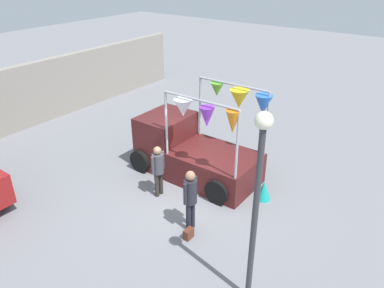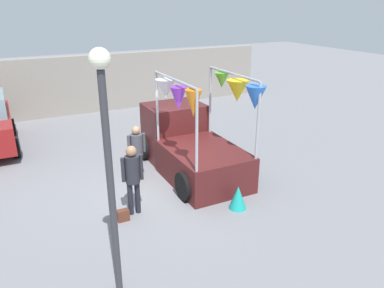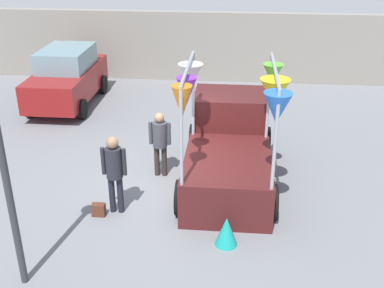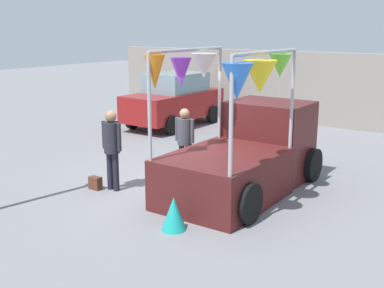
{
  "view_description": "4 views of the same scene",
  "coord_description": "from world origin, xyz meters",
  "px_view_note": "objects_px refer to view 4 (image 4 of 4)",
  "views": [
    {
      "loc": [
        -7.28,
        -5.84,
        6.5
      ],
      "look_at": [
        0.53,
        -0.06,
        1.6
      ],
      "focal_mm": 35.0,
      "sensor_mm": 36.0,
      "label": 1
    },
    {
      "loc": [
        -3.3,
        -8.81,
        4.83
      ],
      "look_at": [
        1.1,
        -0.14,
        1.12
      ],
      "focal_mm": 35.0,
      "sensor_mm": 36.0,
      "label": 2
    },
    {
      "loc": [
        1.47,
        -9.68,
        5.71
      ],
      "look_at": [
        0.61,
        -0.62,
        1.44
      ],
      "focal_mm": 45.0,
      "sensor_mm": 36.0,
      "label": 3
    },
    {
      "loc": [
        6.17,
        -8.26,
        3.45
      ],
      "look_at": [
        0.78,
        -0.61,
        1.17
      ],
      "focal_mm": 45.0,
      "sensor_mm": 36.0,
      "label": 4
    }
  ],
  "objects_px": {
    "vendor_truck": "(248,149)",
    "folded_kite_bundle_teal": "(174,214)",
    "handbag": "(95,183)",
    "person_customer": "(112,142)",
    "person_vendor": "(185,136)",
    "parked_car": "(174,100)"
  },
  "relations": [
    {
      "from": "handbag",
      "to": "folded_kite_bundle_teal",
      "type": "distance_m",
      "value": 2.82
    },
    {
      "from": "parked_car",
      "to": "person_vendor",
      "type": "distance_m",
      "value": 6.07
    },
    {
      "from": "parked_car",
      "to": "handbag",
      "type": "xyz_separation_m",
      "value": [
        2.82,
        -6.58,
        -0.8
      ]
    },
    {
      "from": "parked_car",
      "to": "person_vendor",
      "type": "bearing_deg",
      "value": -50.55
    },
    {
      "from": "parked_car",
      "to": "handbag",
      "type": "height_order",
      "value": "parked_car"
    },
    {
      "from": "vendor_truck",
      "to": "handbag",
      "type": "xyz_separation_m",
      "value": [
        -2.68,
        -1.95,
        -0.75
      ]
    },
    {
      "from": "parked_car",
      "to": "handbag",
      "type": "relative_size",
      "value": 14.29
    },
    {
      "from": "parked_car",
      "to": "person_customer",
      "type": "xyz_separation_m",
      "value": [
        3.17,
        -6.38,
        0.12
      ]
    },
    {
      "from": "person_vendor",
      "to": "handbag",
      "type": "height_order",
      "value": "person_vendor"
    },
    {
      "from": "person_customer",
      "to": "handbag",
      "type": "distance_m",
      "value": 1.01
    },
    {
      "from": "parked_car",
      "to": "folded_kite_bundle_teal",
      "type": "distance_m",
      "value": 9.2
    },
    {
      "from": "vendor_truck",
      "to": "folded_kite_bundle_teal",
      "type": "height_order",
      "value": "vendor_truck"
    },
    {
      "from": "person_vendor",
      "to": "folded_kite_bundle_teal",
      "type": "bearing_deg",
      "value": -57.55
    },
    {
      "from": "parked_car",
      "to": "vendor_truck",
      "type": "bearing_deg",
      "value": -40.1
    },
    {
      "from": "vendor_truck",
      "to": "person_customer",
      "type": "bearing_deg",
      "value": -143.16
    },
    {
      "from": "person_customer",
      "to": "vendor_truck",
      "type": "bearing_deg",
      "value": 36.84
    },
    {
      "from": "vendor_truck",
      "to": "person_vendor",
      "type": "xyz_separation_m",
      "value": [
        -1.65,
        -0.05,
        0.09
      ]
    },
    {
      "from": "vendor_truck",
      "to": "person_vendor",
      "type": "relative_size",
      "value": 2.5
    },
    {
      "from": "parked_car",
      "to": "person_customer",
      "type": "distance_m",
      "value": 7.13
    },
    {
      "from": "handbag",
      "to": "folded_kite_bundle_teal",
      "type": "relative_size",
      "value": 0.47
    },
    {
      "from": "person_vendor",
      "to": "folded_kite_bundle_teal",
      "type": "relative_size",
      "value": 2.71
    },
    {
      "from": "vendor_truck",
      "to": "folded_kite_bundle_teal",
      "type": "bearing_deg",
      "value": -89.36
    }
  ]
}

